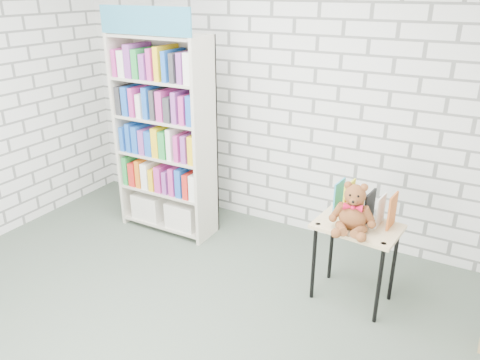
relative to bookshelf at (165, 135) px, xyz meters
The scene contains 6 objects.
ground 1.89m from the bookshelf, 58.48° to the right, with size 4.50×4.50×0.00m, color #485447.
room_shell 1.77m from the bookshelf, 58.48° to the right, with size 4.52×4.02×2.81m.
bookshelf is the anchor object (origin of this frame).
display_table 2.12m from the bookshelf, ahead, with size 0.68×0.50×0.68m.
table_books 2.08m from the bookshelf, ahead, with size 0.46×0.24×0.26m.
teddy_bear 2.08m from the bookshelf, 10.74° to the right, with size 0.35×0.33×0.38m.
Camera 1 is at (1.99, -2.17, 2.40)m, focal length 35.00 mm.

